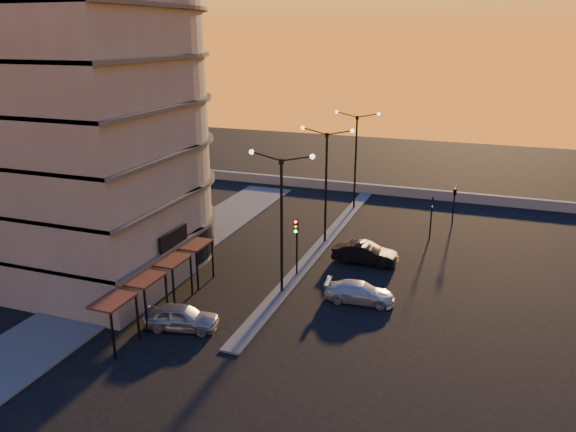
{
  "coord_description": "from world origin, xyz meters",
  "views": [
    {
      "loc": [
        12.07,
        -31.7,
        16.44
      ],
      "look_at": [
        -1.23,
        4.54,
        3.82
      ],
      "focal_mm": 35.0,
      "sensor_mm": 36.0,
      "label": 1
    }
  ],
  "objects_px": {
    "streetlamp_mid": "(326,176)",
    "car_hatchback": "(181,317)",
    "traffic_light_main": "(296,238)",
    "car_wagon": "(360,292)",
    "car_sedan": "(365,253)"
  },
  "relations": [
    {
      "from": "traffic_light_main",
      "to": "car_wagon",
      "type": "height_order",
      "value": "traffic_light_main"
    },
    {
      "from": "car_wagon",
      "to": "car_hatchback",
      "type": "bearing_deg",
      "value": 123.6
    },
    {
      "from": "streetlamp_mid",
      "to": "car_sedan",
      "type": "distance_m",
      "value": 7.03
    },
    {
      "from": "car_sedan",
      "to": "traffic_light_main",
      "type": "bearing_deg",
      "value": 134.1
    },
    {
      "from": "car_sedan",
      "to": "car_wagon",
      "type": "xyz_separation_m",
      "value": [
        1.12,
        -6.38,
        -0.14
      ]
    },
    {
      "from": "traffic_light_main",
      "to": "car_hatchback",
      "type": "relative_size",
      "value": 0.98
    },
    {
      "from": "streetlamp_mid",
      "to": "traffic_light_main",
      "type": "height_order",
      "value": "streetlamp_mid"
    },
    {
      "from": "streetlamp_mid",
      "to": "car_hatchback",
      "type": "bearing_deg",
      "value": -102.92
    },
    {
      "from": "traffic_light_main",
      "to": "car_hatchback",
      "type": "height_order",
      "value": "traffic_light_main"
    },
    {
      "from": "car_sedan",
      "to": "car_wagon",
      "type": "distance_m",
      "value": 6.48
    },
    {
      "from": "streetlamp_mid",
      "to": "car_wagon",
      "type": "xyz_separation_m",
      "value": [
        5.17,
        -9.54,
        -4.94
      ]
    },
    {
      "from": "car_sedan",
      "to": "streetlamp_mid",
      "type": "bearing_deg",
      "value": 51.63
    },
    {
      "from": "car_wagon",
      "to": "car_sedan",
      "type": "bearing_deg",
      "value": 5.75
    },
    {
      "from": "streetlamp_mid",
      "to": "traffic_light_main",
      "type": "bearing_deg",
      "value": -90.0
    },
    {
      "from": "car_hatchback",
      "to": "streetlamp_mid",
      "type": "bearing_deg",
      "value": -24.57
    }
  ]
}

